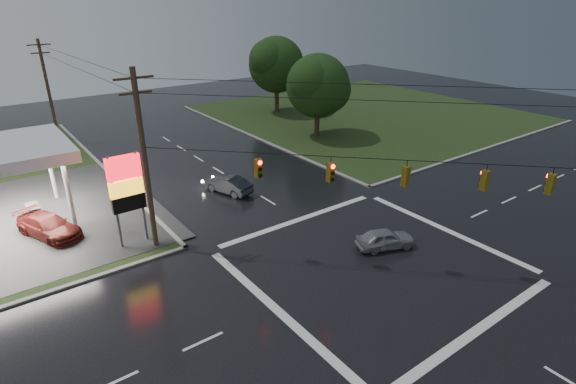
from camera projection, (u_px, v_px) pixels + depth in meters
ground at (372, 263)px, 26.44m from camera, size 120.00×120.00×0.00m
grass_ne at (367, 114)px, 59.71m from camera, size 36.00×36.00×0.08m
pylon_sign at (126, 186)px, 26.86m from camera, size 2.00×0.35×6.00m
utility_pole_nw at (145, 160)px, 25.98m from camera, size 2.20×0.32×11.00m
utility_pole_n at (48, 89)px, 47.09m from camera, size 2.20×0.32×10.50m
traffic_signals at (382, 159)px, 23.83m from camera, size 26.87×26.87×1.47m
tree_ne_near at (319, 86)px, 48.09m from camera, size 7.99×6.80×8.98m
tree_ne_far at (277, 65)px, 58.32m from camera, size 8.46×7.20×9.80m
car_north at (228, 184)px, 35.67m from camera, size 2.66×4.37×1.36m
car_crossing at (385, 239)px, 27.84m from camera, size 3.95×2.70×1.25m
car_pump at (49, 226)px, 29.15m from camera, size 3.83×5.37×1.44m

